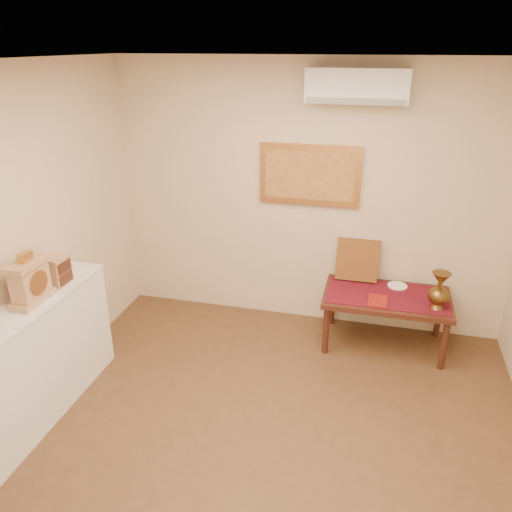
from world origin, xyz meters
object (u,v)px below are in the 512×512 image
(mantel_clock, at_px, (30,281))
(low_table, at_px, (386,301))
(brass_urn_tall, at_px, (440,287))
(wooden_chest, at_px, (57,270))
(display_ledge, at_px, (20,374))

(mantel_clock, relative_size, low_table, 0.34)
(brass_urn_tall, relative_size, wooden_chest, 1.76)
(display_ledge, bearing_deg, brass_urn_tall, 28.97)
(brass_urn_tall, relative_size, display_ledge, 0.21)
(wooden_chest, bearing_deg, mantel_clock, -89.61)
(low_table, bearing_deg, brass_urn_tall, -19.08)
(mantel_clock, height_order, wooden_chest, mantel_clock)
(display_ledge, distance_m, low_table, 3.27)
(display_ledge, bearing_deg, mantel_clock, 83.44)
(display_ledge, distance_m, wooden_chest, 0.84)
(wooden_chest, bearing_deg, brass_urn_tall, 20.33)
(wooden_chest, bearing_deg, display_ledge, -92.72)
(display_ledge, relative_size, low_table, 1.68)
(brass_urn_tall, relative_size, low_table, 0.36)
(wooden_chest, height_order, low_table, wooden_chest)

